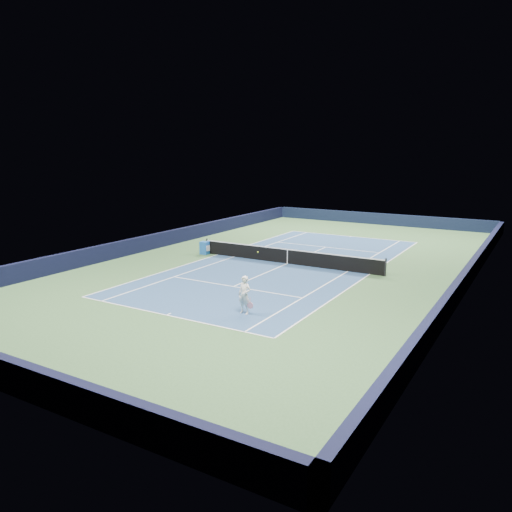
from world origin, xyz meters
The scene contains 19 objects.
ground centered at (0.00, 0.00, 0.00)m, with size 40.00×40.00×0.00m, color #365A31.
wall_far centered at (0.00, 19.82, 0.55)m, with size 22.00×0.35×1.10m, color black.
wall_right centered at (10.82, 0.00, 0.55)m, with size 0.35×40.00×1.10m, color black.
wall_left centered at (-10.82, 0.00, 0.55)m, with size 0.35×40.00×1.10m, color black.
court_surface centered at (0.00, 0.00, 0.00)m, with size 10.97×23.77×0.01m, color navy.
baseline_far centered at (0.00, 11.88, 0.01)m, with size 10.97×0.08×0.00m, color white.
baseline_near centered at (0.00, -11.88, 0.01)m, with size 10.97×0.08×0.00m, color white.
sideline_doubles_right centered at (5.49, 0.00, 0.01)m, with size 0.08×23.77×0.00m, color white.
sideline_doubles_left centered at (-5.49, 0.00, 0.01)m, with size 0.08×23.77×0.00m, color white.
sideline_singles_right centered at (4.12, 0.00, 0.01)m, with size 0.08×23.77×0.00m, color white.
sideline_singles_left centered at (-4.12, 0.00, 0.01)m, with size 0.08×23.77×0.00m, color white.
service_line_far centered at (0.00, 6.40, 0.01)m, with size 8.23×0.08×0.00m, color white.
service_line_near centered at (0.00, -6.40, 0.01)m, with size 8.23×0.08×0.00m, color white.
center_service_line centered at (0.00, 0.00, 0.01)m, with size 0.08×12.80×0.00m, color white.
center_mark_far centered at (0.00, 11.73, 0.01)m, with size 0.08×0.30×0.00m, color white.
center_mark_near centered at (0.00, -11.73, 0.01)m, with size 0.08×0.30×0.00m, color white.
tennis_net centered at (0.00, 0.00, 0.50)m, with size 12.90×0.10×1.07m.
sponsor_cube centered at (-6.40, -0.30, 0.45)m, with size 0.60×0.52×0.90m.
tennis_player centered at (2.90, -9.92, 0.87)m, with size 0.81×1.27×2.71m.
Camera 1 is at (14.24, -28.12, 7.29)m, focal length 35.00 mm.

